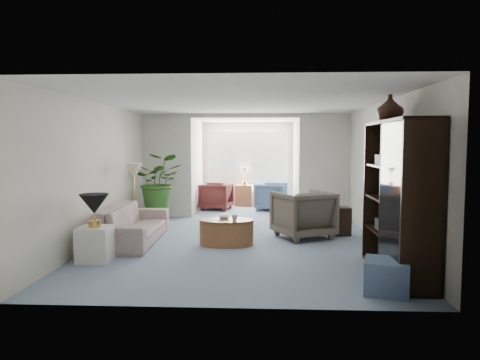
# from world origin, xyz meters

# --- Properties ---
(floor) EXTENTS (6.00, 6.00, 0.00)m
(floor) POSITION_xyz_m (0.00, 0.00, 0.00)
(floor) COLOR gray
(floor) RESTS_ON ground
(sunroom_floor) EXTENTS (2.60, 2.60, 0.00)m
(sunroom_floor) POSITION_xyz_m (0.00, 4.10, 0.00)
(sunroom_floor) COLOR gray
(sunroom_floor) RESTS_ON ground
(back_pier_left) EXTENTS (1.20, 0.12, 2.50)m
(back_pier_left) POSITION_xyz_m (-1.90, 3.00, 1.25)
(back_pier_left) COLOR silver
(back_pier_left) RESTS_ON ground
(back_pier_right) EXTENTS (1.20, 0.12, 2.50)m
(back_pier_right) POSITION_xyz_m (1.90, 3.00, 1.25)
(back_pier_right) COLOR silver
(back_pier_right) RESTS_ON ground
(back_header) EXTENTS (2.60, 0.12, 0.10)m
(back_header) POSITION_xyz_m (0.00, 3.00, 2.45)
(back_header) COLOR silver
(back_header) RESTS_ON back_pier_left
(window_pane) EXTENTS (2.20, 0.02, 1.50)m
(window_pane) POSITION_xyz_m (0.00, 5.18, 1.40)
(window_pane) COLOR white
(window_blinds) EXTENTS (2.20, 0.02, 1.50)m
(window_blinds) POSITION_xyz_m (0.00, 5.15, 1.40)
(window_blinds) COLOR white
(framed_picture) EXTENTS (0.04, 0.50, 0.40)m
(framed_picture) POSITION_xyz_m (2.46, -0.10, 1.70)
(framed_picture) COLOR beige
(sofa) EXTENTS (0.95, 2.28, 0.66)m
(sofa) POSITION_xyz_m (-1.91, 0.19, 0.33)
(sofa) COLOR #B7A89A
(sofa) RESTS_ON ground
(end_table) EXTENTS (0.49, 0.49, 0.52)m
(end_table) POSITION_xyz_m (-2.11, -1.16, 0.26)
(end_table) COLOR white
(end_table) RESTS_ON ground
(table_lamp) EXTENTS (0.44, 0.44, 0.30)m
(table_lamp) POSITION_xyz_m (-2.11, -1.16, 0.87)
(table_lamp) COLOR black
(table_lamp) RESTS_ON end_table
(floor_lamp) EXTENTS (0.36, 0.36, 0.28)m
(floor_lamp) POSITION_xyz_m (-2.12, 0.98, 1.25)
(floor_lamp) COLOR #F8EAC5
(floor_lamp) RESTS_ON ground
(coffee_table) EXTENTS (1.03, 1.03, 0.45)m
(coffee_table) POSITION_xyz_m (-0.21, 0.02, 0.23)
(coffee_table) COLOR brown
(coffee_table) RESTS_ON ground
(coffee_bowl) EXTENTS (0.23, 0.23, 0.05)m
(coffee_bowl) POSITION_xyz_m (-0.26, 0.12, 0.48)
(coffee_bowl) COLOR silver
(coffee_bowl) RESTS_ON coffee_table
(coffee_cup) EXTENTS (0.12, 0.12, 0.10)m
(coffee_cup) POSITION_xyz_m (-0.06, -0.08, 0.50)
(coffee_cup) COLOR beige
(coffee_cup) RESTS_ON coffee_table
(wingback_chair) EXTENTS (1.28, 1.30, 0.89)m
(wingback_chair) POSITION_xyz_m (1.19, 0.70, 0.45)
(wingback_chair) COLOR #574F45
(wingback_chair) RESTS_ON ground
(side_table_dark) EXTENTS (0.49, 0.40, 0.54)m
(side_table_dark) POSITION_xyz_m (1.89, 1.00, 0.27)
(side_table_dark) COLOR black
(side_table_dark) RESTS_ON ground
(entertainment_cabinet) EXTENTS (0.50, 1.87, 2.08)m
(entertainment_cabinet) POSITION_xyz_m (2.23, -1.67, 1.04)
(entertainment_cabinet) COLOR black
(entertainment_cabinet) RESTS_ON ground
(cabinet_urn) EXTENTS (0.37, 0.37, 0.39)m
(cabinet_urn) POSITION_xyz_m (2.23, -1.17, 2.28)
(cabinet_urn) COLOR black
(cabinet_urn) RESTS_ON entertainment_cabinet
(ottoman) EXTENTS (0.62, 0.62, 0.40)m
(ottoman) POSITION_xyz_m (1.89, -2.42, 0.20)
(ottoman) COLOR slate
(ottoman) RESTS_ON ground
(plant_pot) EXTENTS (0.40, 0.40, 0.32)m
(plant_pot) POSITION_xyz_m (-1.91, 2.24, 0.16)
(plant_pot) COLOR brown
(plant_pot) RESTS_ON ground
(house_plant) EXTENTS (1.12, 0.97, 1.24)m
(house_plant) POSITION_xyz_m (-1.91, 2.24, 0.94)
(house_plant) COLOR #2E5F20
(house_plant) RESTS_ON plant_pot
(sunroom_chair_blue) EXTENTS (0.95, 0.93, 0.73)m
(sunroom_chair_blue) POSITION_xyz_m (0.67, 4.25, 0.37)
(sunroom_chair_blue) COLOR slate
(sunroom_chair_blue) RESTS_ON ground
(sunroom_chair_maroon) EXTENTS (0.93, 0.92, 0.73)m
(sunroom_chair_maroon) POSITION_xyz_m (-0.83, 4.25, 0.36)
(sunroom_chair_maroon) COLOR #571E1E
(sunroom_chair_maroon) RESTS_ON ground
(sunroom_table) EXTENTS (0.56, 0.47, 0.60)m
(sunroom_table) POSITION_xyz_m (-0.08, 5.00, 0.30)
(sunroom_table) COLOR brown
(sunroom_table) RESTS_ON ground
(shelf_clutter) EXTENTS (0.30, 1.07, 1.06)m
(shelf_clutter) POSITION_xyz_m (2.18, -1.72, 1.09)
(shelf_clutter) COLOR #302A25
(shelf_clutter) RESTS_ON entertainment_cabinet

